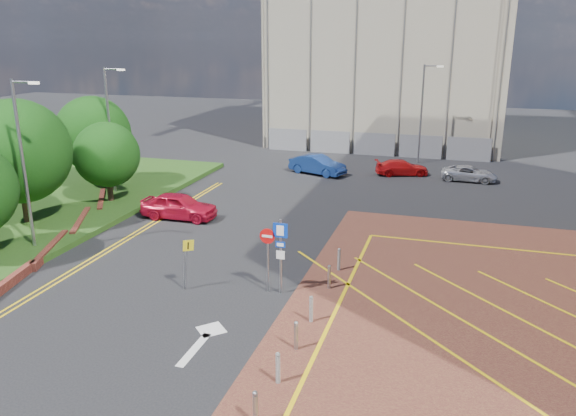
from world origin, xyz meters
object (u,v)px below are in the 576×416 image
at_px(tree_d, 93,134).
at_px(car_blue_back, 318,165).
at_px(tree_b, 18,152).
at_px(car_silver_back, 469,173).
at_px(tree_c, 107,155).
at_px(lamp_back, 422,110).
at_px(lamp_left_near, 24,158).
at_px(lamp_left_far, 110,125).
at_px(sign_cluster, 276,248).
at_px(car_red_left, 179,206).
at_px(car_red_back, 402,167).
at_px(warning_sign, 186,258).

xyz_separation_m(tree_d, car_blue_back, (13.41, 8.72, -3.14)).
bearing_deg(tree_b, car_silver_back, 37.23).
bearing_deg(tree_c, lamp_back, 45.68).
xyz_separation_m(lamp_left_near, car_blue_back, (9.33, 19.72, -3.93)).
xyz_separation_m(lamp_left_far, lamp_back, (18.50, 16.00, -0.30)).
bearing_deg(lamp_left_far, sign_cluster, -36.82).
height_order(sign_cluster, car_red_left, sign_cluster).
bearing_deg(car_red_back, lamp_left_far, 103.89).
xyz_separation_m(lamp_left_far, warning_sign, (11.11, -11.82, -3.23)).
bearing_deg(lamp_back, tree_c, -134.32).
relative_size(lamp_back, sign_cluster, 2.50).
distance_m(lamp_left_far, lamp_back, 24.46).
distance_m(tree_d, lamp_left_near, 11.76).
distance_m(lamp_left_near, lamp_left_far, 10.20).
xyz_separation_m(tree_d, car_red_back, (19.63, 10.30, -3.29)).
bearing_deg(car_red_left, tree_b, 115.52).
relative_size(lamp_left_far, car_red_left, 1.81).
distance_m(lamp_back, warning_sign, 28.93).
bearing_deg(tree_b, lamp_left_near, -44.25).
xyz_separation_m(lamp_back, car_red_back, (-0.95, -4.70, -3.78)).
xyz_separation_m(tree_b, car_silver_back, (23.52, 17.87, -3.68)).
height_order(tree_d, car_red_back, tree_d).
xyz_separation_m(lamp_back, car_red_left, (-12.20, -19.22, -3.61)).
bearing_deg(tree_d, lamp_left_near, -69.65).
bearing_deg(car_red_back, tree_d, 98.80).
bearing_deg(car_silver_back, lamp_left_far, 117.81).
xyz_separation_m(lamp_left_far, car_red_back, (17.55, 11.30, -4.08)).
height_order(tree_d, lamp_back, lamp_back).
bearing_deg(tree_c, tree_b, -111.80).
bearing_deg(car_blue_back, lamp_back, -29.33).
height_order(warning_sign, car_blue_back, warning_sign).
distance_m(tree_b, car_red_left, 8.99).
distance_m(lamp_back, car_red_left, 23.05).
distance_m(car_red_back, car_silver_back, 4.91).
distance_m(car_red_left, car_blue_back, 13.89).
bearing_deg(car_silver_back, tree_d, 113.89).
bearing_deg(warning_sign, car_red_left, 119.25).
relative_size(lamp_left_far, warning_sign, 3.57).
xyz_separation_m(tree_b, car_red_left, (7.38, 3.78, -3.48)).
xyz_separation_m(tree_d, sign_cluster, (16.80, -12.02, -1.92)).
relative_size(tree_c, tree_d, 0.81).
relative_size(car_red_back, car_silver_back, 1.00).
xyz_separation_m(lamp_back, warning_sign, (-7.39, -27.82, -2.93)).
distance_m(lamp_left_far, car_silver_back, 25.27).
bearing_deg(car_silver_back, car_red_back, 86.89).
xyz_separation_m(sign_cluster, car_red_back, (2.83, 22.32, -1.38)).
relative_size(lamp_left_far, car_silver_back, 2.02).
bearing_deg(lamp_left_near, sign_cluster, -4.56).
height_order(warning_sign, car_red_left, warning_sign).
bearing_deg(car_red_left, car_red_back, -39.38).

